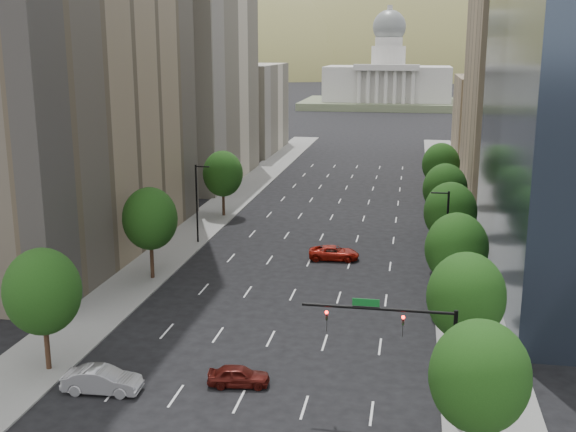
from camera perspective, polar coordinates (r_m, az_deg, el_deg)
The scene contains 23 objects.
sidewalk_left at distance 77.25m, azimuth -9.76°, elevation -3.02°, with size 6.00×200.00×0.15m, color slate.
sidewalk_right at distance 73.05m, azimuth 13.85°, elevation -4.20°, with size 6.00×200.00×0.15m, color slate.
midrise_cream_left at distance 117.97m, azimuth -7.39°, elevation 11.35°, with size 14.00×30.00×35.00m, color beige.
filler_left at distance 150.26m, azimuth -3.50°, elevation 8.64°, with size 14.00×26.00×18.00m, color beige.
parking_tan_right at distance 110.72m, azimuth 18.04°, elevation 9.37°, with size 14.00×30.00×30.00m, color #8C7759.
filler_right at distance 143.95m, azimuth 16.12°, elevation 7.52°, with size 14.00×26.00×16.00m, color #8C7759.
tree_right_0 at distance 38.44m, azimuth 15.14°, elevation -12.34°, with size 5.20×5.20×8.39m.
tree_right_1 at distance 48.44m, azimuth 14.12°, elevation -6.31°, with size 5.20×5.20×8.75m.
tree_right_2 at distance 59.89m, azimuth 13.39°, elevation -2.57°, with size 5.20×5.20×8.61m.
tree_right_3 at distance 71.43m, azimuth 12.91°, elevation 0.30°, with size 5.20×5.20×8.89m.
tree_right_4 at distance 85.20m, azimuth 12.50°, elevation 2.14°, with size 5.20×5.20×8.46m.
tree_right_5 at distance 100.88m, azimuth 12.18°, elevation 4.07°, with size 5.20×5.20×8.75m.
tree_left_0 at distance 50.69m, azimuth -19.12°, elevation -5.76°, with size 5.20×5.20×8.75m.
tree_left_1 at distance 67.99m, azimuth -11.03°, elevation -0.22°, with size 5.20×5.20×8.97m.
tree_left_2 at distance 92.23m, azimuth -5.26°, elevation 3.41°, with size 5.20×5.20×8.68m.
streetlight_rn at distance 66.80m, azimuth 12.57°, elevation -1.53°, with size 1.70×0.20×9.00m.
streetlight_ln at distance 80.01m, azimuth -7.30°, elevation 1.18°, with size 1.70×0.20×9.00m.
traffic_signal at distance 42.90m, azimuth 9.90°, elevation -9.56°, with size 9.12×0.40×7.38m.
capitol at distance 259.76m, azimuth 8.00°, elevation 10.52°, with size 60.00×40.00×35.20m.
foothills at distance 612.31m, azimuth 12.48°, elevation 7.68°, with size 720.00×413.00×263.00m.
car_maroon at distance 47.94m, azimuth -3.99°, elevation -12.68°, with size 1.64×4.09×1.39m, color #47100B.
car_silver at distance 48.46m, azimuth -14.71°, elevation -12.64°, with size 1.77×5.07×1.67m, color #A1A2A7.
car_red_far at distance 74.38m, azimuth 3.71°, elevation -2.97°, with size 2.42×5.25×1.46m, color #99150B.
Camera 1 is at (10.20, -9.51, 21.89)m, focal length 44.25 mm.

